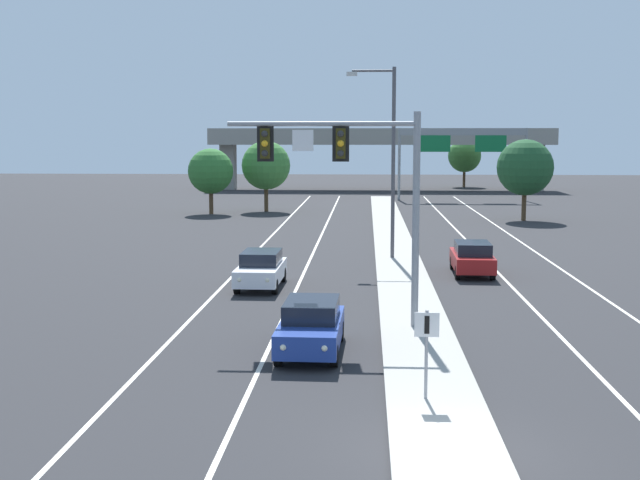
{
  "coord_description": "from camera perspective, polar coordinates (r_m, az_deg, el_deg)",
  "views": [
    {
      "loc": [
        -1.72,
        -16.46,
        6.49
      ],
      "look_at": [
        -3.2,
        9.74,
        3.2
      ],
      "focal_mm": 45.87,
      "sensor_mm": 36.0,
      "label": 1
    }
  ],
  "objects": [
    {
      "name": "overpass_bridge",
      "position": [
        102.84,
        4.23,
        6.73
      ],
      "size": [
        42.4,
        6.4,
        7.65
      ],
      "color": "gray",
      "rests_on": "ground"
    },
    {
      "name": "street_lamp_median",
      "position": [
        43.31,
        4.84,
        6.2
      ],
      "size": [
        2.58,
        0.28,
        10.0
      ],
      "color": "#4C4C51",
      "rests_on": "median_island"
    },
    {
      "name": "tree_far_left_c",
      "position": [
        70.56,
        -7.64,
        4.77
      ],
      "size": [
        3.87,
        3.87,
        5.6
      ],
      "color": "#4C3823",
      "rests_on": "ground"
    },
    {
      "name": "highway_sign_gantry",
      "position": [
        86.19,
        9.92,
        6.82
      ],
      "size": [
        13.28,
        0.42,
        7.5
      ],
      "color": "gray",
      "rests_on": "ground"
    },
    {
      "name": "car_receding_red",
      "position": [
        39.58,
        10.57,
        -1.22
      ],
      "size": [
        1.91,
        4.51,
        1.58
      ],
      "color": "maroon",
      "rests_on": "ground"
    },
    {
      "name": "lane_stripe_oncoming_center",
      "position": [
        42.07,
        -0.86,
        -1.73
      ],
      "size": [
        0.14,
        100.0,
        0.01
      ],
      "primitive_type": "cube",
      "color": "silver",
      "rests_on": "ground"
    },
    {
      "name": "tree_far_right_a",
      "position": [
        110.41,
        10.05,
        5.81
      ],
      "size": [
        4.39,
        4.39,
        6.35
      ],
      "color": "#4C3823",
      "rests_on": "ground"
    },
    {
      "name": "edge_stripe_left",
      "position": [
        42.44,
        -5.32,
        -1.68
      ],
      "size": [
        0.14,
        100.0,
        0.01
      ],
      "primitive_type": "cube",
      "color": "silver",
      "rests_on": "ground"
    },
    {
      "name": "median_island",
      "position": [
        35.1,
        6.0,
        -3.43
      ],
      "size": [
        2.4,
        110.0,
        0.15
      ],
      "primitive_type": "cube",
      "color": "#9E9B93",
      "rests_on": "ground"
    },
    {
      "name": "lane_stripe_receding_center",
      "position": [
        42.46,
        11.9,
        -1.8
      ],
      "size": [
        0.14,
        100.0,
        0.01
      ],
      "primitive_type": "cube",
      "color": "silver",
      "rests_on": "ground"
    },
    {
      "name": "tree_far_left_a",
      "position": [
        72.54,
        -3.79,
        5.21
      ],
      "size": [
        4.31,
        4.31,
        6.23
      ],
      "color": "#4C3823",
      "rests_on": "ground"
    },
    {
      "name": "overhead_signal_mast",
      "position": [
        27.3,
        2.52,
        4.63
      ],
      "size": [
        6.42,
        0.44,
        7.2
      ],
      "color": "gray",
      "rests_on": "median_island"
    },
    {
      "name": "car_oncoming_blue",
      "position": [
        24.91,
        -0.62,
        -6.01
      ],
      "size": [
        1.91,
        4.5,
        1.58
      ],
      "color": "navy",
      "rests_on": "ground"
    },
    {
      "name": "tree_far_right_c",
      "position": [
        66.27,
        14.12,
        4.92
      ],
      "size": [
        4.41,
        4.41,
        6.39
      ],
      "color": "#4C3823",
      "rests_on": "ground"
    },
    {
      "name": "car_oncoming_white",
      "position": [
        35.7,
        -4.14,
        -2.01
      ],
      "size": [
        1.86,
        4.49,
        1.58
      ],
      "color": "silver",
      "rests_on": "ground"
    },
    {
      "name": "edge_stripe_right",
      "position": [
        43.08,
        16.25,
        -1.8
      ],
      "size": [
        0.14,
        100.0,
        0.01
      ],
      "primitive_type": "cube",
      "color": "silver",
      "rests_on": "ground"
    },
    {
      "name": "median_sign_post",
      "position": [
        20.13,
        7.44,
        -7.02
      ],
      "size": [
        0.6,
        0.1,
        2.2
      ],
      "color": "gray",
      "rests_on": "median_island"
    },
    {
      "name": "ground_plane",
      "position": [
        17.78,
        8.83,
        -14.35
      ],
      "size": [
        260.0,
        260.0,
        0.0
      ],
      "primitive_type": "plane",
      "color": "#28282B"
    }
  ]
}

